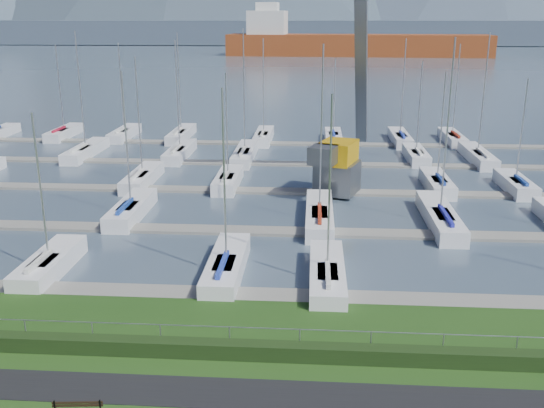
{
  "coord_description": "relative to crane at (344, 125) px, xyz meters",
  "views": [
    {
      "loc": [
        2.4,
        -22.87,
        13.83
      ],
      "look_at": [
        0.0,
        12.0,
        3.0
      ],
      "focal_mm": 40.0,
      "sensor_mm": 36.0,
      "label": 1
    }
  ],
  "objects": [
    {
      "name": "cargo_ship_mid",
      "position": [
        8.97,
        186.95,
        -1.77
      ],
      "size": [
        98.18,
        24.15,
        21.5
      ],
      "rotation": [
        0.0,
        0.0,
        -0.06
      ],
      "color": "brown",
      "rests_on": "water"
    },
    {
      "name": "docks",
      "position": [
        -4.9,
        -0.84,
        -5.55
      ],
      "size": [
        90.0,
        41.6,
        0.25
      ],
      "color": "slate",
      "rests_on": "water"
    },
    {
      "name": "water",
      "position": [
        -4.9,
        233.16,
        -5.73
      ],
      "size": [
        800.0,
        540.0,
        0.2
      ],
      "primitive_type": "cube",
      "color": "#465667"
    },
    {
      "name": "fence",
      "position": [
        -4.9,
        -26.84,
        -4.13
      ],
      "size": [
        80.0,
        0.04,
        0.04
      ],
      "primitive_type": "cylinder",
      "rotation": [
        0.0,
        1.57,
        0.0
      ],
      "color": "gray",
      "rests_on": "grass"
    },
    {
      "name": "foothill",
      "position": [
        -4.9,
        303.16,
        0.67
      ],
      "size": [
        900.0,
        80.0,
        12.0
      ],
      "primitive_type": "cube",
      "color": "#445163",
      "rests_on": "water"
    },
    {
      "name": "hedge",
      "position": [
        -4.9,
        -27.24,
        -4.98
      ],
      "size": [
        80.0,
        0.7,
        0.7
      ],
      "primitive_type": "cube",
      "color": "#1C3112",
      "rests_on": "grass"
    },
    {
      "name": "crane",
      "position": [
        0.0,
        0.0,
        0.0
      ],
      "size": [
        5.7,
        13.48,
        22.35
      ],
      "rotation": [
        0.0,
        0.0,
        -0.34
      ],
      "color": "#54575B",
      "rests_on": "water"
    },
    {
      "name": "path",
      "position": [
        -4.9,
        -29.84,
        -5.32
      ],
      "size": [
        160.0,
        2.0,
        0.04
      ],
      "primitive_type": "cube",
      "color": "black",
      "rests_on": "grass"
    },
    {
      "name": "sailboat_fleet",
      "position": [
        -6.88,
        3.29,
        0.15
      ],
      "size": [
        76.11,
        50.0,
        13.31
      ],
      "color": "white",
      "rests_on": "water"
    }
  ]
}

